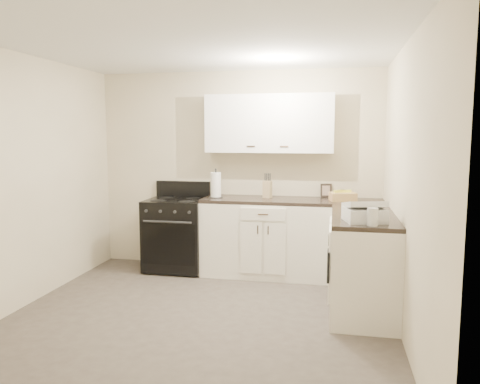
% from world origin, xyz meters
% --- Properties ---
extents(floor, '(3.60, 3.60, 0.00)m').
position_xyz_m(floor, '(0.00, 0.00, 0.00)').
color(floor, '#473F38').
rests_on(floor, ground).
extents(ceiling, '(3.60, 3.60, 0.00)m').
position_xyz_m(ceiling, '(0.00, 0.00, 2.50)').
color(ceiling, white).
rests_on(ceiling, wall_back).
extents(wall_back, '(3.60, 0.00, 3.60)m').
position_xyz_m(wall_back, '(0.00, 1.80, 1.25)').
color(wall_back, beige).
rests_on(wall_back, ground).
extents(wall_right, '(0.00, 3.60, 3.60)m').
position_xyz_m(wall_right, '(1.80, 0.00, 1.25)').
color(wall_right, beige).
rests_on(wall_right, ground).
extents(wall_left, '(0.00, 3.60, 3.60)m').
position_xyz_m(wall_left, '(-1.80, 0.00, 1.25)').
color(wall_left, beige).
rests_on(wall_left, ground).
extents(wall_front, '(3.60, 0.00, 3.60)m').
position_xyz_m(wall_front, '(0.00, -1.80, 1.25)').
color(wall_front, beige).
rests_on(wall_front, ground).
extents(base_cabinets_back, '(1.55, 0.60, 0.90)m').
position_xyz_m(base_cabinets_back, '(0.43, 1.50, 0.45)').
color(base_cabinets_back, white).
rests_on(base_cabinets_back, floor).
extents(base_cabinets_right, '(0.60, 1.90, 0.90)m').
position_xyz_m(base_cabinets_right, '(1.50, 0.85, 0.45)').
color(base_cabinets_right, white).
rests_on(base_cabinets_right, floor).
extents(countertop_back, '(1.55, 0.60, 0.04)m').
position_xyz_m(countertop_back, '(0.43, 1.50, 0.92)').
color(countertop_back, black).
rests_on(countertop_back, base_cabinets_back).
extents(countertop_right, '(0.60, 1.90, 0.04)m').
position_xyz_m(countertop_right, '(1.50, 0.85, 0.92)').
color(countertop_right, black).
rests_on(countertop_right, base_cabinets_right).
extents(upper_cabinets, '(1.55, 0.30, 0.70)m').
position_xyz_m(upper_cabinets, '(0.43, 1.65, 1.84)').
color(upper_cabinets, white).
rests_on(upper_cabinets, wall_back).
extents(stove, '(0.73, 0.62, 0.88)m').
position_xyz_m(stove, '(-0.72, 1.48, 0.46)').
color(stove, black).
rests_on(stove, floor).
extents(knife_block, '(0.12, 0.11, 0.21)m').
position_xyz_m(knife_block, '(0.42, 1.59, 1.04)').
color(knife_block, tan).
rests_on(knife_block, countertop_back).
extents(paper_towel, '(0.15, 0.15, 0.31)m').
position_xyz_m(paper_towel, '(-0.21, 1.47, 1.09)').
color(paper_towel, white).
rests_on(paper_towel, countertop_back).
extents(picture_frame, '(0.14, 0.07, 0.17)m').
position_xyz_m(picture_frame, '(1.12, 1.76, 1.02)').
color(picture_frame, black).
rests_on(picture_frame, countertop_back).
extents(wicker_basket, '(0.33, 0.26, 0.10)m').
position_xyz_m(wicker_basket, '(1.32, 1.48, 0.99)').
color(wicker_basket, tan).
rests_on(wicker_basket, countertop_right).
extents(countertop_grill, '(0.40, 0.38, 0.12)m').
position_xyz_m(countertop_grill, '(1.48, 0.19, 1.00)').
color(countertop_grill, white).
rests_on(countertop_grill, countertop_right).
extents(glass_jar, '(0.11, 0.11, 0.15)m').
position_xyz_m(glass_jar, '(1.54, 0.00, 1.02)').
color(glass_jar, silver).
rests_on(glass_jar, countertop_right).
extents(oven_mitt_near, '(0.02, 0.17, 0.30)m').
position_xyz_m(oven_mitt_near, '(1.18, 0.39, 0.46)').
color(oven_mitt_near, black).
rests_on(oven_mitt_near, base_cabinets_right).
extents(oven_mitt_far, '(0.02, 0.13, 0.23)m').
position_xyz_m(oven_mitt_far, '(1.18, 0.61, 0.45)').
color(oven_mitt_far, black).
rests_on(oven_mitt_far, base_cabinets_right).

